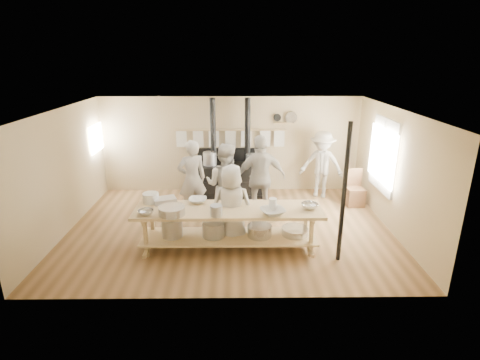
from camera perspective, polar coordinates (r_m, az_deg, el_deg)
The scene contains 24 objects.
ground at distance 8.35m, azimuth -1.58°, elevation -7.33°, with size 7.00×7.00×0.00m, color brown.
room_shell at distance 7.77m, azimuth -1.69°, elevation 3.49°, with size 7.00×7.00×7.00m.
window_right at distance 9.02m, azimuth 21.06°, elevation 3.57°, with size 0.09×1.50×1.65m.
left_opening at distance 10.36m, azimuth -21.05°, elevation 5.97°, with size 0.00×0.90×0.90m.
stove at distance 10.12m, azimuth -1.47°, elevation 0.60°, with size 1.90×0.75×2.60m.
towel_rail at distance 10.12m, azimuth -1.46°, elevation 6.69°, with size 3.00×0.04×0.47m.
back_wall_shelf at distance 10.16m, azimuth 6.92°, elevation 9.16°, with size 0.63×0.14×0.32m.
prep_table at distance 7.31m, azimuth -1.79°, elevation -6.76°, with size 3.60×0.90×0.85m.
support_post at distance 6.86m, azimuth 15.55°, elevation -2.16°, with size 0.08×0.08×2.60m, color black.
cook_far_left at distance 8.69m, azimuth -7.31°, elevation 0.13°, with size 0.67×0.44×1.84m, color #A0998E.
cook_left at distance 8.19m, azimuth -2.27°, elevation -0.78°, with size 0.91×0.71×1.87m, color #A0998E.
cook_center at distance 7.36m, azimuth -1.27°, elevation -3.94°, with size 0.81×0.53×1.66m, color #A0998E.
cook_right at distance 8.49m, azimuth 3.16°, elevation 0.30°, with size 1.16×0.48×1.97m, color #A0998E.
cook_by_window at distance 10.10m, azimuth 12.32°, elevation 2.32°, with size 1.15×0.66×1.78m, color #A0998E.
chair at distance 9.92m, azimuth 17.04°, elevation -2.15°, with size 0.45×0.45×0.92m.
bowl_white_a at distance 7.50m, azimuth -6.45°, elevation -3.08°, with size 0.36×0.36×0.09m, color silver.
bowl_steel_a at distance 7.11m, azimuth -14.16°, elevation -4.80°, with size 0.29×0.29×0.09m, color silver.
bowl_white_b at distance 6.93m, azimuth 5.01°, elevation -4.82°, with size 0.44×0.44×0.11m, color silver.
bowl_steel_b at distance 7.29m, azimuth 10.56°, elevation -3.90°, with size 0.32×0.32×0.10m, color silver.
roasting_pan at distance 7.59m, azimuth -11.40°, elevation -3.03°, with size 0.43×0.29×0.10m, color #B2B2B7.
mixing_bowl_large at distance 7.00m, azimuth -10.35°, elevation -4.62°, with size 0.49×0.49×0.16m, color silver.
bucket_galv at distance 6.84m, azimuth -3.64°, elevation -4.67°, with size 0.22×0.22×0.21m, color gray.
deep_bowl_enamel at distance 7.63m, azimuth -13.44°, elevation -2.66°, with size 0.32×0.32×0.20m, color silver.
pitcher at distance 7.09m, azimuth 5.00°, elevation -3.72°, with size 0.15×0.15×0.24m, color silver.
Camera 1 is at (0.14, -7.50, 3.66)m, focal length 28.00 mm.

